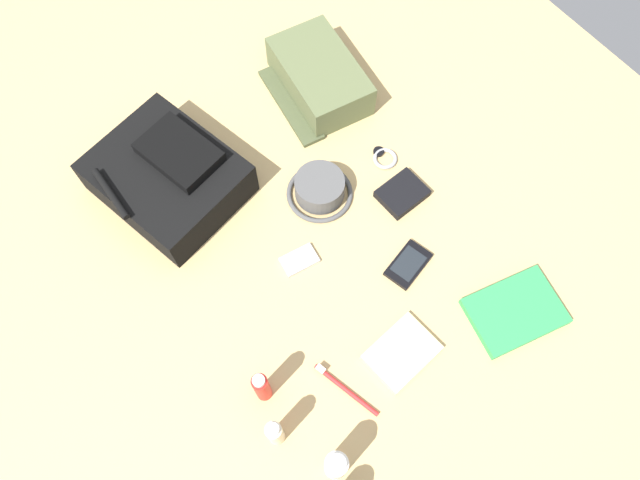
% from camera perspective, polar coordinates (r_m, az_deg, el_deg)
% --- Properties ---
extents(ground_plane, '(2.64, 2.02, 0.02)m').
position_cam_1_polar(ground_plane, '(1.43, -0.00, -0.86)').
color(ground_plane, tan).
rests_on(ground_plane, ground).
extents(backpack, '(0.39, 0.35, 0.14)m').
position_cam_1_polar(backpack, '(1.48, -14.35, 5.96)').
color(backpack, black).
rests_on(backpack, ground_plane).
extents(toiletry_pouch, '(0.31, 0.25, 0.10)m').
position_cam_1_polar(toiletry_pouch, '(1.62, -0.14, 15.34)').
color(toiletry_pouch, '#56603D').
rests_on(toiletry_pouch, ground_plane).
extents(bucket_hat, '(0.16, 0.16, 0.06)m').
position_cam_1_polar(bucket_hat, '(1.45, -0.03, 4.92)').
color(bucket_hat, '#4D4D4D').
rests_on(bucket_hat, ground_plane).
extents(toothpaste_tube, '(0.05, 0.05, 0.14)m').
position_cam_1_polar(toothpaste_tube, '(1.23, 1.55, -20.84)').
color(toothpaste_tube, white).
rests_on(toothpaste_tube, ground_plane).
extents(lotion_bottle, '(0.03, 0.03, 0.13)m').
position_cam_1_polar(lotion_bottle, '(1.24, -4.34, -18.01)').
color(lotion_bottle, beige).
rests_on(lotion_bottle, ground_plane).
extents(sunscreen_spray, '(0.03, 0.03, 0.14)m').
position_cam_1_polar(sunscreen_spray, '(1.25, -5.61, -13.88)').
color(sunscreen_spray, red).
rests_on(sunscreen_spray, ground_plane).
extents(paperback_novel, '(0.19, 0.23, 0.02)m').
position_cam_1_polar(paperback_novel, '(1.42, 18.20, -6.53)').
color(paperback_novel, '#2D934C').
rests_on(paperback_novel, ground_plane).
extents(cell_phone, '(0.09, 0.12, 0.01)m').
position_cam_1_polar(cell_phone, '(1.41, 8.46, -2.34)').
color(cell_phone, black).
rests_on(cell_phone, ground_plane).
extents(media_player, '(0.06, 0.09, 0.01)m').
position_cam_1_polar(media_player, '(1.40, -2.07, -1.81)').
color(media_player, '#B7B7BC').
rests_on(media_player, ground_plane).
extents(wristwatch, '(0.07, 0.06, 0.01)m').
position_cam_1_polar(wristwatch, '(1.53, 6.18, 7.87)').
color(wristwatch, '#99999E').
rests_on(wristwatch, ground_plane).
extents(toothbrush, '(0.17, 0.05, 0.02)m').
position_cam_1_polar(toothbrush, '(1.31, 2.17, -13.90)').
color(toothbrush, red).
rests_on(toothbrush, ground_plane).
extents(wallet, '(0.10, 0.11, 0.02)m').
position_cam_1_polar(wallet, '(1.48, 7.89, 4.44)').
color(wallet, black).
rests_on(wallet, ground_plane).
extents(notepad, '(0.12, 0.16, 0.02)m').
position_cam_1_polar(notepad, '(1.34, 7.88, -10.65)').
color(notepad, beige).
rests_on(notepad, ground_plane).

